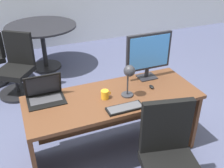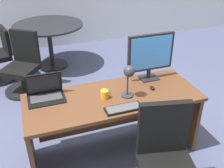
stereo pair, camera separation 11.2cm
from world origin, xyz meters
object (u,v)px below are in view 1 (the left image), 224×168
at_px(coffee_mug, 105,94).
at_px(meeting_table, 42,36).
at_px(laptop, 44,92).
at_px(desk, 111,111).
at_px(mouse, 152,87).
at_px(meeting_chair_far, 17,71).
at_px(keyboard, 125,108).
at_px(desk_lamp, 129,75).
at_px(monitor, 149,53).
at_px(office_chair, 168,167).

distance_m(coffee_mug, meeting_table, 2.47).
height_order(laptop, coffee_mug, laptop).
distance_m(desk, laptop, 0.71).
distance_m(mouse, meeting_chair_far, 2.18).
distance_m(keyboard, meeting_chair_far, 2.18).
height_order(desk_lamp, meeting_chair_far, desk_lamp).
relative_size(monitor, office_chair, 0.53).
xyz_separation_m(laptop, desk_lamp, (0.77, -0.28, 0.17)).
distance_m(monitor, keyboard, 0.73).
height_order(office_chair, meeting_chair_far, office_chair).
bearing_deg(laptop, office_chair, -48.72).
relative_size(keyboard, desk_lamp, 1.01).
relative_size(laptop, meeting_chair_far, 0.39).
height_order(desk_lamp, meeting_table, desk_lamp).
distance_m(mouse, desk_lamp, 0.38).
distance_m(office_chair, meeting_chair_far, 2.68).
xyz_separation_m(desk, monitor, (0.50, 0.17, 0.50)).
bearing_deg(meeting_chair_far, mouse, -53.91).
bearing_deg(meeting_table, laptop, -97.96).
xyz_separation_m(keyboard, meeting_table, (-0.33, 2.69, -0.14)).
bearing_deg(meeting_chair_far, desk_lamp, -61.54).
distance_m(monitor, coffee_mug, 0.68).
xyz_separation_m(laptop, mouse, (1.06, -0.22, -0.06)).
bearing_deg(meeting_table, coffee_mug, -84.64).
bearing_deg(laptop, keyboard, -35.46).
height_order(coffee_mug, meeting_table, coffee_mug).
xyz_separation_m(keyboard, mouse, (0.41, 0.24, 0.01)).
height_order(keyboard, meeting_table, meeting_table).
bearing_deg(office_chair, monitor, 73.06).
relative_size(monitor, meeting_table, 0.43).
xyz_separation_m(laptop, office_chair, (0.84, -0.95, -0.41)).
distance_m(mouse, office_chair, 0.84).
bearing_deg(office_chair, coffee_mug, 111.97).
xyz_separation_m(desk, meeting_chair_far, (-0.83, 1.68, -0.16)).
height_order(keyboard, mouse, mouse).
height_order(keyboard, office_chair, office_chair).
bearing_deg(keyboard, mouse, 29.94).
distance_m(desk, coffee_mug, 0.27).
bearing_deg(coffee_mug, laptop, 157.80).
distance_m(keyboard, office_chair, 0.63).
bearing_deg(monitor, desk_lamp, -142.19).
relative_size(laptop, office_chair, 0.37).
bearing_deg(monitor, office_chair, -106.94).
distance_m(office_chair, meeting_table, 3.23).
bearing_deg(desk, laptop, 165.25).
bearing_deg(desk, coffee_mug, -148.56).
bearing_deg(laptop, meeting_table, 82.04).
height_order(desk_lamp, coffee_mug, desk_lamp).
bearing_deg(monitor, coffee_mug, -158.97).
bearing_deg(meeting_table, mouse, -73.04).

